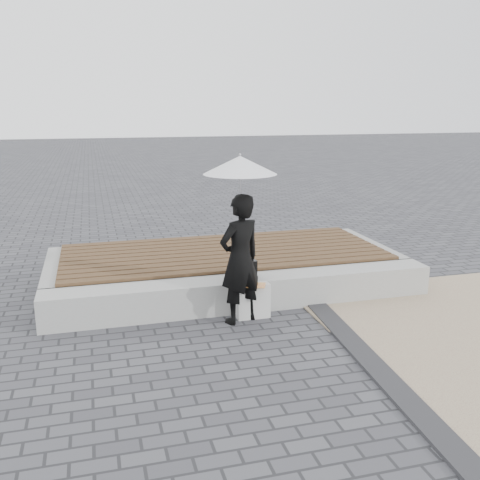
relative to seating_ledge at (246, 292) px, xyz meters
name	(u,v)px	position (x,y,z in m)	size (l,w,h in m)	color
ground	(290,363)	(0.00, -1.60, -0.20)	(80.00, 80.00, 0.00)	#47474C
edging_band	(383,375)	(0.75, -2.10, -0.18)	(0.25, 5.20, 0.04)	#2B2B2E
seating_ledge	(246,292)	(0.00, 0.00, 0.00)	(5.00, 0.45, 0.40)	#A6A6A1
timber_platform	(224,266)	(0.00, 1.20, 0.00)	(5.00, 2.00, 0.40)	gray
timber_decking	(224,252)	(0.00, 1.20, 0.22)	(4.60, 2.00, 0.04)	brown
woman	(240,259)	(-0.20, -0.42, 0.57)	(0.56, 0.37, 1.54)	black
parasol	(240,165)	(-0.20, -0.42, 1.66)	(0.83, 0.83, 1.06)	#ADADB2
handbag	(243,270)	(-0.05, -0.06, 0.32)	(0.33, 0.12, 0.23)	black
canvas_tote	(253,301)	(-0.01, -0.34, 0.01)	(0.40, 0.17, 0.42)	beige
magazine	(254,285)	(-0.01, -0.39, 0.23)	(0.27, 0.19, 0.01)	#F25D3C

